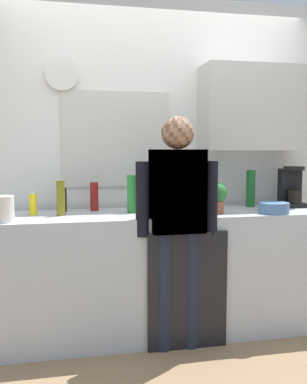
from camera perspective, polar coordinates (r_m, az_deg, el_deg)
name	(u,v)px	position (r m, az deg, el deg)	size (l,w,h in m)	color
ground_plane	(176,347)	(3.22, 3.05, -19.74)	(8.00, 8.00, 0.00)	#8C6D4C
kitchen_counter	(167,272)	(3.33, 1.76, -10.47)	(2.58, 0.64, 0.91)	#B2B7BC
dishwasher_panel	(188,291)	(3.06, 4.54, -12.89)	(0.56, 0.02, 0.82)	black
back_wall_assembly	(168,151)	(3.61, 1.87, 5.36)	(4.18, 0.42, 2.60)	white
coffee_maker	(292,188)	(3.75, 17.72, 0.45)	(0.20, 0.20, 0.33)	black
bottle_amber_beer	(204,200)	(3.07, 6.65, -1.01)	(0.06, 0.06, 0.23)	brown
bottle_olive_oil	(61,198)	(3.14, -12.12, -0.78)	(0.06, 0.06, 0.25)	olive
bottle_clear_soda	(133,194)	(3.22, -2.71, -0.22)	(0.09, 0.09, 0.28)	#2D8C33
bottle_green_wine	(251,188)	(3.62, 12.66, 0.46)	(0.07, 0.07, 0.30)	#195923
bottle_red_vinegar	(94,196)	(3.33, -7.81, -0.59)	(0.06, 0.06, 0.22)	maroon
bottle_dark_sauce	(63,200)	(3.34, -11.83, -1.00)	(0.06, 0.06, 0.18)	black
cup_yellow_cup	(195,204)	(3.38, 5.49, -1.62)	(0.07, 0.07, 0.09)	yellow
mixing_bowl	(274,208)	(3.30, 15.58, -2.04)	(0.22, 0.22, 0.08)	#4C72A5
potted_plant	(217,195)	(3.20, 8.36, -0.45)	(0.15, 0.15, 0.23)	#9E5638
dish_soap	(33,204)	(3.21, -15.58, -1.54)	(0.06, 0.06, 0.18)	yellow
storage_canister	(3,209)	(2.95, -19.20, -2.14)	(0.14, 0.14, 0.17)	silver
person_at_sink	(177,213)	(2.94, 3.15, -2.82)	(0.57, 0.22, 1.60)	#3F4766
person_guest	(177,213)	(2.94, 3.15, -2.82)	(0.57, 0.22, 1.60)	#3F4766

